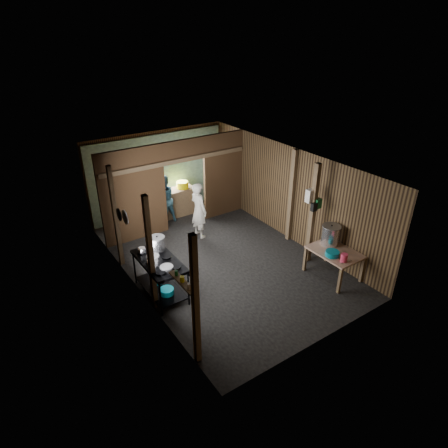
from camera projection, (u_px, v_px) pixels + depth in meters
floor at (220, 259)px, 10.01m from camera, size 4.50×7.00×0.00m
ceiling at (219, 162)px, 8.81m from camera, size 4.50×7.00×0.00m
wall_back at (158, 173)px, 11.99m from camera, size 4.50×0.00×2.60m
wall_front at (328, 286)px, 6.83m from camera, size 4.50×0.00×2.60m
wall_left at (132, 239)px, 8.30m from camera, size 0.00×7.00×2.60m
wall_right at (288, 193)px, 10.52m from camera, size 0.00×7.00×2.60m
partition_left at (134, 196)px, 10.38m from camera, size 1.85×0.10×2.60m
partition_right at (223, 175)px, 11.81m from camera, size 1.35×0.10×2.60m
partition_header at (183, 150)px, 10.69m from camera, size 1.30×0.10×0.60m
turquoise_panel at (159, 175)px, 11.97m from camera, size 4.40×0.06×2.50m
back_counter at (176, 202)px, 12.14m from camera, size 1.20×0.50×0.85m
wall_clock at (165, 153)px, 11.76m from camera, size 0.20×0.03×0.20m
post_left_a at (195, 302)px, 6.42m from camera, size 0.10×0.12×2.60m
post_left_b at (150, 255)px, 7.74m from camera, size 0.10×0.12×2.60m
post_left_c at (116, 218)px, 9.22m from camera, size 0.10×0.12×2.60m
post_right at (292, 196)px, 10.34m from camera, size 0.10×0.12×2.60m
post_free at (312, 215)px, 9.36m from camera, size 0.12×0.12×2.60m
cross_beam at (177, 161)px, 10.65m from camera, size 4.40×0.12×0.12m
pan_lid_big at (125, 217)px, 8.45m from camera, size 0.03×0.34×0.34m
pan_lid_small at (119, 215)px, 8.79m from camera, size 0.03×0.30×0.30m
wall_shelf at (182, 282)px, 6.76m from camera, size 0.14×0.80×0.03m
jar_white at (189, 286)px, 6.54m from camera, size 0.07×0.07×0.10m
jar_yellow at (182, 279)px, 6.72m from camera, size 0.08×0.08×0.10m
jar_green at (176, 273)px, 6.89m from camera, size 0.06×0.06×0.10m
bag_white at (311, 196)px, 9.18m from camera, size 0.22×0.15×0.32m
bag_green at (318, 203)px, 9.22m from camera, size 0.16×0.12×0.24m
bag_black at (314, 207)px, 9.16m from camera, size 0.14×0.10×0.20m
gas_range at (160, 277)px, 8.53m from camera, size 0.77×1.50×0.89m
prep_table at (333, 264)px, 9.18m from camera, size 0.85×1.17×0.69m
stove_pot_large at (157, 244)px, 8.63m from camera, size 0.44×0.44×0.35m
stove_pot_med at (153, 261)px, 8.12m from camera, size 0.35×0.35×0.24m
stove_saucepan at (142, 250)px, 8.59m from camera, size 0.20×0.20×0.10m
frying_pan at (167, 267)px, 8.03m from camera, size 0.43×0.56×0.07m
blue_tub_front at (167, 291)px, 8.41m from camera, size 0.31×0.31×0.13m
blue_tub_back at (157, 280)px, 8.78m from camera, size 0.27×0.27×0.11m
stock_pot at (330, 235)px, 9.20m from camera, size 0.45×0.45×0.52m
wash_basin at (332, 254)px, 8.82m from camera, size 0.34×0.34×0.12m
pink_bucket at (344, 258)px, 8.60m from camera, size 0.19×0.19×0.18m
knife at (346, 262)px, 8.61m from camera, size 0.30×0.10×0.01m
yellow_tub at (182, 185)px, 12.01m from camera, size 0.38×0.38×0.21m
red_cup at (167, 189)px, 11.76m from camera, size 0.13×0.13×0.15m
cook at (199, 210)px, 10.72m from camera, size 0.45×0.62×1.60m
worker_back at (164, 200)px, 11.52m from camera, size 0.79×0.65×1.49m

